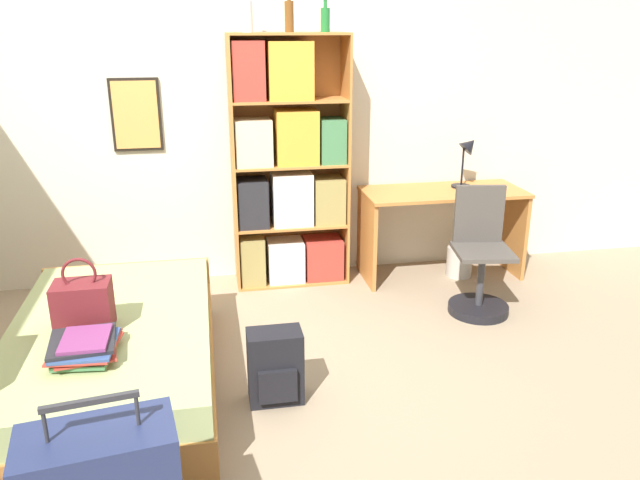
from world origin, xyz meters
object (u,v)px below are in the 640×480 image
at_px(book_stack_on_bed, 85,347).
at_px(bottle_green, 247,15).
at_px(desk, 442,216).
at_px(desk_chair, 479,271).
at_px(bookcase, 287,171).
at_px(desk_lamp, 468,153).
at_px(bottle_brown, 289,15).
at_px(bed, 114,355).
at_px(waste_bin, 459,262).
at_px(handbag, 83,305).
at_px(backpack, 275,367).
at_px(bottle_clear, 325,19).

distance_m(book_stack_on_bed, bottle_green, 2.51).
distance_m(desk, desk_chair, 0.72).
xyz_separation_m(bookcase, desk_lamp, (1.43, -0.03, 0.09)).
distance_m(book_stack_on_bed, bottle_brown, 2.63).
distance_m(bed, waste_bin, 2.82).
bearing_deg(bottle_brown, desk_lamp, 0.25).
xyz_separation_m(bottle_brown, waste_bin, (1.35, -0.12, -1.88)).
bearing_deg(handbag, backpack, -12.04).
distance_m(bed, handbag, 0.37).
distance_m(book_stack_on_bed, desk, 2.96).
height_order(bed, bottle_clear, bottle_clear).
distance_m(handbag, backpack, 1.06).
xyz_separation_m(desk_lamp, waste_bin, (-0.06, -0.12, -0.87)).
xyz_separation_m(bookcase, bottle_brown, (0.03, -0.03, 1.11)).
distance_m(bottle_green, bottle_brown, 0.29).
distance_m(bed, desk_lamp, 3.02).
bearing_deg(backpack, bookcase, 79.73).
height_order(bookcase, bottle_clear, bottle_clear).
xyz_separation_m(desk, waste_bin, (0.16, -0.06, -0.38)).
xyz_separation_m(bottle_brown, bottle_clear, (0.26, 0.00, -0.02)).
height_order(bottle_green, desk, bottle_green).
height_order(bookcase, desk_chair, bookcase).
relative_size(bottle_brown, bottle_clear, 1.27).
bearing_deg(bottle_green, bottle_brown, -2.37).
relative_size(book_stack_on_bed, desk, 0.30).
relative_size(handbag, backpack, 0.98).
height_order(book_stack_on_bed, backpack, book_stack_on_bed).
height_order(bottle_green, bottle_brown, bottle_brown).
bearing_deg(bottle_clear, desk_chair, -37.98).
relative_size(book_stack_on_bed, bottle_brown, 1.28).
height_order(bed, desk_lamp, desk_lamp).
relative_size(bottle_brown, backpack, 0.71).
relative_size(bookcase, bottle_green, 6.49).
height_order(bed, desk_chair, desk_chair).
relative_size(bookcase, desk_lamp, 4.47).
distance_m(bottle_clear, backpack, 2.48).
xyz_separation_m(bottle_clear, backpack, (-0.58, -1.63, -1.78)).
bearing_deg(desk, desk_lamp, 18.12).
height_order(desk_lamp, desk_chair, desk_lamp).
bearing_deg(waste_bin, bookcase, 173.69).
bearing_deg(bottle_green, handbag, -125.43).
height_order(bottle_clear, waste_bin, bottle_clear).
xyz_separation_m(book_stack_on_bed, desk_lamp, (2.66, 1.73, 0.51)).
height_order(bottle_green, waste_bin, bottle_green).
bearing_deg(desk_lamp, bookcase, 178.88).
height_order(desk, desk_lamp, desk_lamp).
bearing_deg(bookcase, book_stack_on_bed, -124.85).
bearing_deg(bookcase, desk_chair, -32.13).
relative_size(bed, waste_bin, 7.55).
distance_m(handbag, bottle_brown, 2.41).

